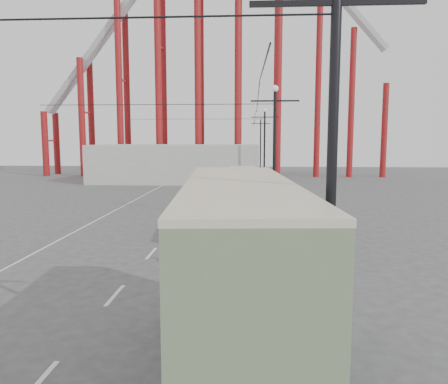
# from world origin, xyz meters

# --- Properties ---
(ground) EXTENTS (160.00, 160.00, 0.00)m
(ground) POSITION_xyz_m (0.00, 0.00, 0.00)
(ground) COLOR #444446
(ground) RESTS_ON ground
(road_markings) EXTENTS (12.52, 120.00, 0.01)m
(road_markings) POSITION_xyz_m (-0.86, 19.70, 0.01)
(road_markings) COLOR silver
(road_markings) RESTS_ON ground
(lamp_post_near) EXTENTS (3.20, 0.44, 10.80)m
(lamp_post_near) POSITION_xyz_m (5.60, -3.00, 7.86)
(lamp_post_near) COLOR black
(lamp_post_near) RESTS_ON ground
(lamp_post_mid) EXTENTS (3.20, 0.44, 9.32)m
(lamp_post_mid) POSITION_xyz_m (5.60, 18.00, 4.68)
(lamp_post_mid) COLOR black
(lamp_post_mid) RESTS_ON ground
(lamp_post_far) EXTENTS (3.20, 0.44, 9.32)m
(lamp_post_far) POSITION_xyz_m (5.60, 40.00, 4.68)
(lamp_post_far) COLOR black
(lamp_post_far) RESTS_ON ground
(lamp_post_distant) EXTENTS (3.20, 0.44, 9.32)m
(lamp_post_distant) POSITION_xyz_m (5.60, 62.00, 4.68)
(lamp_post_distant) COLOR black
(lamp_post_distant) RESTS_ON ground
(roller_coaster) EXTENTS (52.95, 5.00, 55.48)m
(roller_coaster) POSITION_xyz_m (-2.49, 56.89, 22.92)
(roller_coaster) COLOR maroon
(roller_coaster) RESTS_ON ground
(fairground_shed) EXTENTS (22.00, 10.00, 5.00)m
(fairground_shed) POSITION_xyz_m (-6.00, 47.00, 2.50)
(fairground_shed) COLOR #ADADA7
(fairground_shed) RESTS_ON ground
(double_decker_bus) EXTENTS (2.97, 9.28, 4.91)m
(double_decker_bus) POSITION_xyz_m (3.80, -1.92, 2.75)
(double_decker_bus) COLOR #313B1F
(double_decker_bus) RESTS_ON ground
(single_decker_green) EXTENTS (3.77, 11.20, 3.11)m
(single_decker_green) POSITION_xyz_m (3.58, 14.97, 1.75)
(single_decker_green) COLOR #697B5A
(single_decker_green) RESTS_ON ground
(single_decker_cream) EXTENTS (3.56, 10.04, 3.05)m
(single_decker_cream) POSITION_xyz_m (3.61, 28.22, 1.72)
(single_decker_cream) COLOR beige
(single_decker_cream) RESTS_ON ground
(pedestrian) EXTENTS (0.67, 0.65, 1.55)m
(pedestrian) POSITION_xyz_m (1.45, 7.75, 0.78)
(pedestrian) COLOR #222127
(pedestrian) RESTS_ON ground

